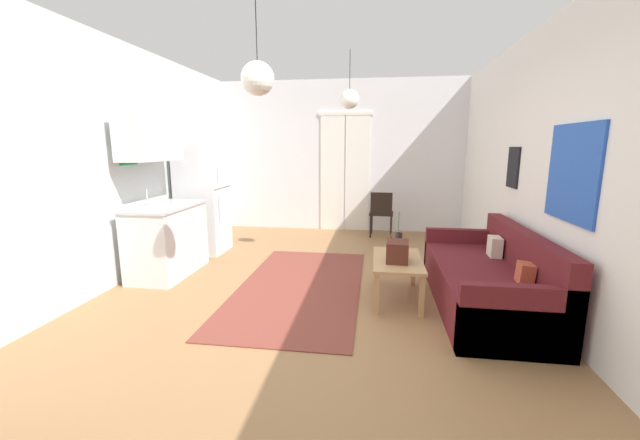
# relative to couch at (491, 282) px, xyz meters

# --- Properties ---
(ground_plane) EXTENTS (5.23, 8.29, 0.10)m
(ground_plane) POSITION_rel_couch_xyz_m (-1.88, -0.36, -0.31)
(ground_plane) COLOR #996D44
(wall_back) EXTENTS (4.83, 0.13, 2.85)m
(wall_back) POSITION_rel_couch_xyz_m (-1.88, 3.54, 1.15)
(wall_back) COLOR silver
(wall_back) RESTS_ON ground_plane
(wall_right) EXTENTS (0.12, 7.89, 2.85)m
(wall_right) POSITION_rel_couch_xyz_m (0.48, -0.35, 1.16)
(wall_right) COLOR white
(wall_right) RESTS_ON ground_plane
(wall_left) EXTENTS (0.12, 7.89, 2.85)m
(wall_left) POSITION_rel_couch_xyz_m (-4.25, -0.35, 1.16)
(wall_left) COLOR silver
(wall_left) RESTS_ON ground_plane
(area_rug) EXTENTS (1.40, 2.88, 0.01)m
(area_rug) POSITION_rel_couch_xyz_m (-2.04, 0.27, -0.26)
(area_rug) COLOR brown
(area_rug) RESTS_ON ground_plane
(couch) EXTENTS (0.90, 2.12, 0.80)m
(couch) POSITION_rel_couch_xyz_m (0.00, 0.00, 0.00)
(couch) COLOR #5B191E
(couch) RESTS_ON ground_plane
(coffee_table) EXTENTS (0.51, 0.93, 0.45)m
(coffee_table) POSITION_rel_couch_xyz_m (-0.94, 0.07, 0.12)
(coffee_table) COLOR tan
(coffee_table) RESTS_ON ground_plane
(bamboo_vase) EXTENTS (0.09, 0.09, 0.47)m
(bamboo_vase) POSITION_rel_couch_xyz_m (-0.92, 0.32, 0.31)
(bamboo_vase) COLOR #2D2D33
(bamboo_vase) RESTS_ON coffee_table
(handbag) EXTENTS (0.24, 0.29, 0.32)m
(handbag) POSITION_rel_couch_xyz_m (-0.95, -0.03, 0.30)
(handbag) COLOR #512319
(handbag) RESTS_ON coffee_table
(refrigerator) EXTENTS (0.66, 0.65, 1.62)m
(refrigerator) POSITION_rel_couch_xyz_m (-3.80, 1.58, 0.55)
(refrigerator) COLOR white
(refrigerator) RESTS_ON ground_plane
(kitchen_counter) EXTENTS (0.61, 1.13, 2.01)m
(kitchen_counter) POSITION_rel_couch_xyz_m (-3.83, 0.50, 0.50)
(kitchen_counter) COLOR silver
(kitchen_counter) RESTS_ON ground_plane
(accent_chair) EXTENTS (0.44, 0.42, 0.82)m
(accent_chair) POSITION_rel_couch_xyz_m (-1.07, 2.95, 0.21)
(accent_chair) COLOR black
(accent_chair) RESTS_ON ground_plane
(pendant_lamp_near) EXTENTS (0.28, 0.28, 0.82)m
(pendant_lamp_near) POSITION_rel_couch_xyz_m (-2.17, -0.74, 1.91)
(pendant_lamp_near) COLOR black
(pendant_lamp_far) EXTENTS (0.25, 0.25, 0.74)m
(pendant_lamp_far) POSITION_rel_couch_xyz_m (-1.56, 1.33, 1.97)
(pendant_lamp_far) COLOR black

